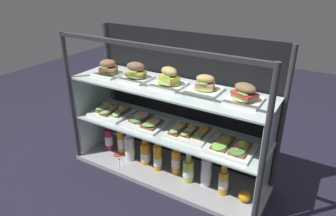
{
  "coord_description": "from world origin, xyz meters",
  "views": [
    {
      "loc": [
        0.9,
        -1.49,
        1.3
      ],
      "look_at": [
        0.0,
        0.0,
        0.5
      ],
      "focal_mm": 32.58,
      "sensor_mm": 36.0,
      "label": 1
    }
  ],
  "objects_px": {
    "plated_roll_sandwich_far_left": "(205,86)",
    "juice_bottle_tucked_behind": "(121,142)",
    "juice_bottle_back_left": "(158,157)",
    "juice_bottle_front_fourth": "(145,153)",
    "juice_bottle_back_center": "(176,161)",
    "juice_bottle_front_left_end": "(188,170)",
    "plated_roll_sandwich_near_right_corner": "(136,73)",
    "juice_bottle_near_post": "(223,182)",
    "kitchen_scissors": "(118,157)",
    "plated_roll_sandwich_right_of_center": "(169,79)",
    "juice_bottle_front_middle": "(206,172)",
    "open_sandwich_tray_center": "(112,111)",
    "juice_bottle_back_right": "(109,139)",
    "plated_roll_sandwich_left_of_center": "(108,69)",
    "open_sandwich_tray_far_left": "(231,147)",
    "juice_bottle_front_second": "(130,148)",
    "open_sandwich_tray_mid_right": "(146,121)",
    "plated_roll_sandwich_mid_left": "(245,95)",
    "orange_fruit_beside_bottles": "(244,196)",
    "open_sandwich_tray_far_right": "(189,132)"
  },
  "relations": [
    {
      "from": "plated_roll_sandwich_far_left",
      "to": "juice_bottle_tucked_behind",
      "type": "relative_size",
      "value": 0.81
    },
    {
      "from": "juice_bottle_back_left",
      "to": "juice_bottle_front_fourth",
      "type": "bearing_deg",
      "value": 171.0
    },
    {
      "from": "juice_bottle_back_center",
      "to": "juice_bottle_front_left_end",
      "type": "distance_m",
      "value": 0.12
    },
    {
      "from": "plated_roll_sandwich_near_right_corner",
      "to": "juice_bottle_near_post",
      "type": "bearing_deg",
      "value": -3.42
    },
    {
      "from": "juice_bottle_front_left_end",
      "to": "kitchen_scissors",
      "type": "height_order",
      "value": "juice_bottle_front_left_end"
    },
    {
      "from": "plated_roll_sandwich_right_of_center",
      "to": "plated_roll_sandwich_far_left",
      "type": "xyz_separation_m",
      "value": [
        0.23,
        0.02,
        -0.01
      ]
    },
    {
      "from": "plated_roll_sandwich_right_of_center",
      "to": "juice_bottle_front_middle",
      "type": "height_order",
      "value": "plated_roll_sandwich_right_of_center"
    },
    {
      "from": "juice_bottle_front_fourth",
      "to": "open_sandwich_tray_center",
      "type": "bearing_deg",
      "value": -179.02
    },
    {
      "from": "plated_roll_sandwich_right_of_center",
      "to": "juice_bottle_front_fourth",
      "type": "xyz_separation_m",
      "value": [
        -0.17,
        -0.03,
        -0.57
      ]
    },
    {
      "from": "juice_bottle_back_right",
      "to": "plated_roll_sandwich_left_of_center",
      "type": "bearing_deg",
      "value": -2.78
    },
    {
      "from": "plated_roll_sandwich_far_left",
      "to": "open_sandwich_tray_far_left",
      "type": "height_order",
      "value": "plated_roll_sandwich_far_left"
    },
    {
      "from": "juice_bottle_front_second",
      "to": "juice_bottle_back_center",
      "type": "height_order",
      "value": "juice_bottle_front_second"
    },
    {
      "from": "plated_roll_sandwich_left_of_center",
      "to": "juice_bottle_front_left_end",
      "type": "relative_size",
      "value": 0.82
    },
    {
      "from": "juice_bottle_front_second",
      "to": "juice_bottle_back_center",
      "type": "bearing_deg",
      "value": 5.5
    },
    {
      "from": "open_sandwich_tray_mid_right",
      "to": "juice_bottle_near_post",
      "type": "relative_size",
      "value": 1.25
    },
    {
      "from": "open_sandwich_tray_mid_right",
      "to": "juice_bottle_back_center",
      "type": "distance_m",
      "value": 0.33
    },
    {
      "from": "plated_roll_sandwich_far_left",
      "to": "juice_bottle_front_middle",
      "type": "xyz_separation_m",
      "value": [
        0.06,
        -0.05,
        -0.55
      ]
    },
    {
      "from": "open_sandwich_tray_mid_right",
      "to": "juice_bottle_back_left",
      "type": "distance_m",
      "value": 0.26
    },
    {
      "from": "juice_bottle_back_center",
      "to": "plated_roll_sandwich_near_right_corner",
      "type": "bearing_deg",
      "value": 179.13
    },
    {
      "from": "plated_roll_sandwich_near_right_corner",
      "to": "juice_bottle_front_left_end",
      "type": "xyz_separation_m",
      "value": [
        0.42,
        -0.04,
        -0.58
      ]
    },
    {
      "from": "open_sandwich_tray_far_left",
      "to": "juice_bottle_back_right",
      "type": "height_order",
      "value": "open_sandwich_tray_far_left"
    },
    {
      "from": "plated_roll_sandwich_mid_left",
      "to": "plated_roll_sandwich_near_right_corner",
      "type": "bearing_deg",
      "value": -179.15
    },
    {
      "from": "plated_roll_sandwich_near_right_corner",
      "to": "juice_bottle_front_left_end",
      "type": "bearing_deg",
      "value": -5.44
    },
    {
      "from": "plated_roll_sandwich_mid_left",
      "to": "kitchen_scissors",
      "type": "height_order",
      "value": "plated_roll_sandwich_mid_left"
    },
    {
      "from": "plated_roll_sandwich_far_left",
      "to": "juice_bottle_back_right",
      "type": "xyz_separation_m",
      "value": [
        -0.74,
        -0.05,
        -0.56
      ]
    },
    {
      "from": "plated_roll_sandwich_far_left",
      "to": "juice_bottle_front_fourth",
      "type": "distance_m",
      "value": 0.7
    },
    {
      "from": "juice_bottle_back_left",
      "to": "orange_fruit_beside_bottles",
      "type": "bearing_deg",
      "value": -0.05
    },
    {
      "from": "juice_bottle_near_post",
      "to": "plated_roll_sandwich_far_left",
      "type": "bearing_deg",
      "value": 158.84
    },
    {
      "from": "open_sandwich_tray_far_right",
      "to": "juice_bottle_front_left_end",
      "type": "distance_m",
      "value": 0.26
    },
    {
      "from": "plated_roll_sandwich_far_left",
      "to": "juice_bottle_front_middle",
      "type": "bearing_deg",
      "value": -37.6
    },
    {
      "from": "juice_bottle_back_right",
      "to": "juice_bottle_tucked_behind",
      "type": "relative_size",
      "value": 0.96
    },
    {
      "from": "plated_roll_sandwich_left_of_center",
      "to": "orange_fruit_beside_bottles",
      "type": "bearing_deg",
      "value": -1.17
    },
    {
      "from": "plated_roll_sandwich_left_of_center",
      "to": "juice_bottle_front_left_end",
      "type": "xyz_separation_m",
      "value": [
        0.63,
        -0.02,
        -0.57
      ]
    },
    {
      "from": "open_sandwich_tray_far_right",
      "to": "juice_bottle_front_fourth",
      "type": "distance_m",
      "value": 0.42
    },
    {
      "from": "open_sandwich_tray_far_left",
      "to": "juice_bottle_front_left_end",
      "type": "height_order",
      "value": "open_sandwich_tray_far_left"
    },
    {
      "from": "open_sandwich_tray_far_right",
      "to": "open_sandwich_tray_far_left",
      "type": "relative_size",
      "value": 1.0
    },
    {
      "from": "juice_bottle_front_second",
      "to": "juice_bottle_back_left",
      "type": "bearing_deg",
      "value": 0.52
    },
    {
      "from": "open_sandwich_tray_center",
      "to": "kitchen_scissors",
      "type": "xyz_separation_m",
      "value": [
        0.07,
        -0.04,
        -0.34
      ]
    },
    {
      "from": "plated_roll_sandwich_left_of_center",
      "to": "juice_bottle_back_left",
      "type": "bearing_deg",
      "value": -2.9
    },
    {
      "from": "plated_roll_sandwich_left_of_center",
      "to": "orange_fruit_beside_bottles",
      "type": "xyz_separation_m",
      "value": [
        1.01,
        -0.02,
        -0.62
      ]
    },
    {
      "from": "orange_fruit_beside_bottles",
      "to": "kitchen_scissors",
      "type": "bearing_deg",
      "value": -178.22
    },
    {
      "from": "open_sandwich_tray_center",
      "to": "kitchen_scissors",
      "type": "relative_size",
      "value": 1.57
    },
    {
      "from": "open_sandwich_tray_mid_right",
      "to": "juice_bottle_front_middle",
      "type": "xyz_separation_m",
      "value": [
        0.45,
        0.01,
        -0.24
      ]
    },
    {
      "from": "juice_bottle_near_post",
      "to": "juice_bottle_tucked_behind",
      "type": "bearing_deg",
      "value": 177.61
    },
    {
      "from": "open_sandwich_tray_far_left",
      "to": "kitchen_scissors",
      "type": "distance_m",
      "value": 0.89
    },
    {
      "from": "plated_roll_sandwich_far_left",
      "to": "juice_bottle_back_center",
      "type": "height_order",
      "value": "plated_roll_sandwich_far_left"
    },
    {
      "from": "juice_bottle_back_left",
      "to": "juice_bottle_back_right",
      "type": "bearing_deg",
      "value": 177.11
    },
    {
      "from": "open_sandwich_tray_far_right",
      "to": "juice_bottle_front_fourth",
      "type": "bearing_deg",
      "value": -177.05
    },
    {
      "from": "open_sandwich_tray_far_right",
      "to": "kitchen_scissors",
      "type": "xyz_separation_m",
      "value": [
        -0.54,
        -0.06,
        -0.34
      ]
    },
    {
      "from": "juice_bottle_near_post",
      "to": "plated_roll_sandwich_right_of_center",
      "type": "bearing_deg",
      "value": 172.96
    }
  ]
}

